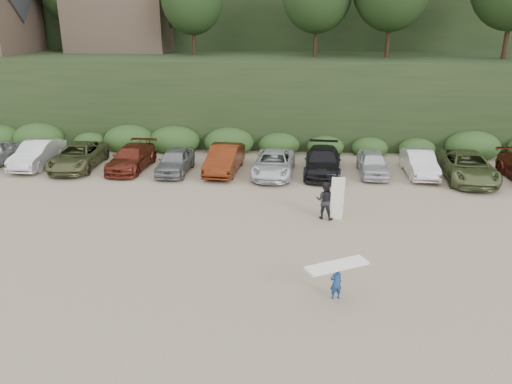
{
  "coord_description": "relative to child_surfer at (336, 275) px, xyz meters",
  "views": [
    {
      "loc": [
        2.51,
        -18.52,
        9.12
      ],
      "look_at": [
        0.78,
        3.0,
        1.3
      ],
      "focal_mm": 35.0,
      "sensor_mm": 36.0,
      "label": 1
    }
  ],
  "objects": [
    {
      "name": "ground",
      "position": [
        -4.01,
        3.74,
        -0.88
      ],
      "size": [
        120.0,
        120.0,
        0.0
      ],
      "primitive_type": "plane",
      "color": "tan",
      "rests_on": "ground"
    },
    {
      "name": "parked_cars",
      "position": [
        -1.45,
        13.69,
        -0.12
      ],
      "size": [
        39.75,
        6.05,
        1.64
      ],
      "color": "#999A9E",
      "rests_on": "ground"
    },
    {
      "name": "child_surfer",
      "position": [
        0.0,
        0.0,
        0.0
      ],
      "size": [
        2.18,
        1.55,
        1.29
      ],
      "color": "navy",
      "rests_on": "ground"
    },
    {
      "name": "adult_surfer",
      "position": [
        0.02,
        6.95,
        0.04
      ],
      "size": [
        1.36,
        0.91,
        2.12
      ],
      "color": "black",
      "rests_on": "ground"
    }
  ]
}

